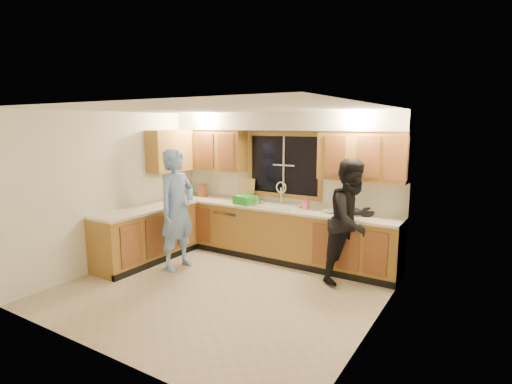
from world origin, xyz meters
TOP-DOWN VIEW (x-y plane):
  - floor at (0.00, 0.00)m, footprint 4.20×4.20m
  - ceiling at (0.00, 0.00)m, footprint 4.20×4.20m
  - wall_back at (0.00, 1.90)m, footprint 4.20×0.00m
  - wall_left at (-2.10, 0.00)m, footprint 0.00×3.80m
  - wall_right at (2.10, 0.00)m, footprint 0.00×3.80m
  - base_cabinets_back at (0.00, 1.60)m, footprint 4.20×0.60m
  - base_cabinets_left at (-1.80, 0.35)m, footprint 0.60×1.90m
  - countertop_back at (0.00, 1.58)m, footprint 4.20×0.63m
  - countertop_left at (-1.79, 0.35)m, footprint 0.63×1.90m
  - upper_cabinets_left at (-1.43, 1.73)m, footprint 1.35×0.33m
  - upper_cabinets_right at (1.43, 1.73)m, footprint 1.35×0.33m
  - upper_cabinets_return at (-1.94, 1.12)m, footprint 0.33×0.90m
  - soffit at (0.00, 1.72)m, footprint 4.20×0.35m
  - window_frame at (0.00, 1.89)m, footprint 1.44×0.03m
  - sink at (0.00, 1.60)m, footprint 0.86×0.52m
  - dishwasher at (-0.85, 1.59)m, footprint 0.60×0.56m
  - stove at (-1.80, -0.22)m, footprint 0.58×0.75m
  - man at (-1.11, 0.38)m, footprint 0.48×0.72m
  - woman at (1.44, 1.28)m, footprint 0.97×1.08m
  - knife_block at (-1.64, 1.67)m, footprint 0.15×0.13m
  - cutting_board at (-0.71, 1.79)m, footprint 0.32×0.16m
  - dish_crate at (-0.54, 1.48)m, footprint 0.38×0.36m
  - soap_bottle at (0.54, 1.64)m, footprint 0.09×0.10m
  - bowl at (0.99, 1.60)m, footprint 0.24×0.24m
  - can_left at (-0.22, 1.53)m, footprint 0.07×0.07m
  - can_right at (-0.25, 1.37)m, footprint 0.06×0.06m

SIDE VIEW (x-z plane):
  - floor at x=0.00m, z-range 0.00..0.00m
  - dishwasher at x=-0.85m, z-range 0.00..0.82m
  - base_cabinets_back at x=0.00m, z-range 0.00..0.88m
  - base_cabinets_left at x=-1.80m, z-range 0.00..0.88m
  - stove at x=-1.80m, z-range 0.00..0.90m
  - sink at x=0.00m, z-range 0.58..1.15m
  - countertop_back at x=0.00m, z-range 0.88..0.92m
  - countertop_left at x=-1.79m, z-range 0.88..0.92m
  - woman at x=1.44m, z-range 0.00..1.82m
  - bowl at x=0.99m, z-range 0.92..0.97m
  - man at x=-1.11m, z-range 0.00..1.92m
  - can_right at x=-0.25m, z-range 0.92..1.03m
  - can_left at x=-0.22m, z-range 0.92..1.03m
  - dish_crate at x=-0.54m, z-range 0.92..1.08m
  - soap_bottle at x=0.54m, z-range 0.92..1.11m
  - knife_block at x=-1.64m, z-range 0.92..1.17m
  - cutting_board at x=-0.71m, z-range 0.92..1.32m
  - wall_back at x=0.00m, z-range -0.85..3.35m
  - wall_left at x=-2.10m, z-range -0.65..3.15m
  - wall_right at x=2.10m, z-range -0.65..3.15m
  - window_frame at x=0.00m, z-range 1.03..2.17m
  - upper_cabinets_left at x=-1.43m, z-range 1.45..2.20m
  - upper_cabinets_right at x=1.43m, z-range 1.45..2.20m
  - upper_cabinets_return at x=-1.94m, z-range 1.45..2.20m
  - soffit at x=0.00m, z-range 2.20..2.50m
  - ceiling at x=0.00m, z-range 2.50..2.50m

